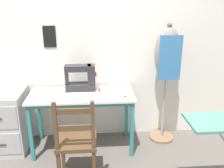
% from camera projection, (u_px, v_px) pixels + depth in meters
% --- Properties ---
extents(ground_plane, '(14.00, 14.00, 0.00)m').
position_uv_depth(ground_plane, '(83.00, 160.00, 2.94)').
color(ground_plane, '#5B5651').
extents(wall_back, '(10.00, 0.06, 2.55)m').
position_uv_depth(wall_back, '(81.00, 43.00, 3.10)').
color(wall_back, silver).
rests_on(wall_back, ground_plane).
extents(sewing_table, '(1.24, 0.55, 0.73)m').
position_uv_depth(sewing_table, '(82.00, 101.00, 2.97)').
color(sewing_table, silver).
rests_on(sewing_table, ground_plane).
extents(sewing_machine, '(0.38, 0.18, 0.34)m').
position_uv_depth(sewing_machine, '(82.00, 78.00, 3.03)').
color(sewing_machine, '#28282D').
rests_on(sewing_machine, sewing_table).
extents(fabric_bowl, '(0.13, 0.13, 0.05)m').
position_uv_depth(fabric_bowl, '(38.00, 93.00, 2.90)').
color(fabric_bowl, silver).
rests_on(fabric_bowl, sewing_table).
extents(scissors, '(0.12, 0.09, 0.01)m').
position_uv_depth(scissors, '(127.00, 97.00, 2.84)').
color(scissors, silver).
rests_on(scissors, sewing_table).
extents(thread_spool_near_machine, '(0.04, 0.04, 0.04)m').
position_uv_depth(thread_spool_near_machine, '(99.00, 90.00, 3.01)').
color(thread_spool_near_machine, red).
rests_on(thread_spool_near_machine, sewing_table).
extents(wooden_chair, '(0.40, 0.38, 0.94)m').
position_uv_depth(wooden_chair, '(76.00, 142.00, 2.48)').
color(wooden_chair, '#513823').
rests_on(wooden_chair, ground_plane).
extents(filing_cabinet, '(0.46, 0.55, 0.75)m').
position_uv_depth(filing_cabinet, '(7.00, 121.00, 3.06)').
color(filing_cabinet, '#B7B7BC').
rests_on(filing_cabinet, ground_plane).
extents(dress_form, '(0.32, 0.32, 1.53)m').
position_uv_depth(dress_form, '(167.00, 60.00, 3.03)').
color(dress_form, '#846647').
rests_on(dress_form, ground_plane).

